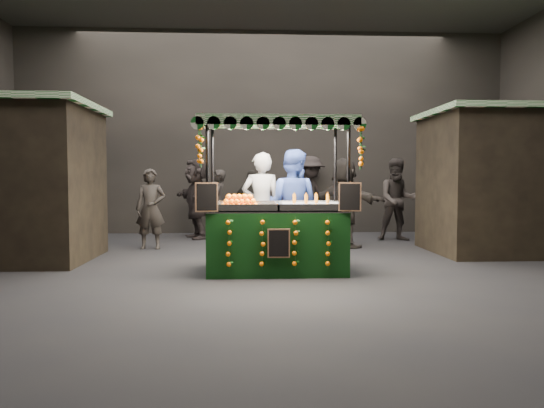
{
  "coord_description": "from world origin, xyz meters",
  "views": [
    {
      "loc": [
        -0.41,
        -7.31,
        1.36
      ],
      "look_at": [
        -0.03,
        0.16,
        0.97
      ],
      "focal_mm": 32.63,
      "sensor_mm": 36.0,
      "label": 1
    }
  ],
  "objects": [
    {
      "name": "ground",
      "position": [
        0.0,
        0.0,
        0.0
      ],
      "size": [
        12.0,
        12.0,
        0.0
      ],
      "primitive_type": "plane",
      "color": "black",
      "rests_on": "ground"
    },
    {
      "name": "market_hall",
      "position": [
        0.0,
        0.0,
        3.38
      ],
      "size": [
        12.1,
        10.1,
        5.05
      ],
      "color": "black",
      "rests_on": "ground"
    },
    {
      "name": "neighbour_stall_left",
      "position": [
        -4.4,
        1.0,
        1.31
      ],
      "size": [
        3.0,
        2.2,
        2.6
      ],
      "color": "black",
      "rests_on": "ground"
    },
    {
      "name": "neighbour_stall_right",
      "position": [
        4.4,
        1.5,
        1.31
      ],
      "size": [
        3.0,
        2.2,
        2.6
      ],
      "color": "black",
      "rests_on": "ground"
    },
    {
      "name": "juice_stall",
      "position": [
        0.03,
        -0.2,
        0.69
      ],
      "size": [
        2.28,
        1.34,
        2.21
      ],
      "color": "black",
      "rests_on": "ground"
    },
    {
      "name": "vendor_grey",
      "position": [
        -0.17,
        0.84,
        0.89
      ],
      "size": [
        0.66,
        0.44,
        1.79
      ],
      "rotation": [
        0.0,
        0.0,
        3.12
      ],
      "color": "slate",
      "rests_on": "ground"
    },
    {
      "name": "vendor_blue",
      "position": [
        0.34,
        0.75,
        0.92
      ],
      "size": [
        1.1,
        1.0,
        1.83
      ],
      "rotation": [
        0.0,
        0.0,
        2.71
      ],
      "color": "navy",
      "rests_on": "ground"
    },
    {
      "name": "shopper_0",
      "position": [
        -2.26,
        2.28,
        0.77
      ],
      "size": [
        0.57,
        0.38,
        1.55
      ],
      "rotation": [
        0.0,
        0.0,
        0.01
      ],
      "color": "#2C2724",
      "rests_on": "ground"
    },
    {
      "name": "shopper_1",
      "position": [
        2.88,
        3.28,
        0.9
      ],
      "size": [
        0.93,
        0.76,
        1.79
      ],
      "rotation": [
        0.0,
        0.0,
        -0.1
      ],
      "color": "#2B2523",
      "rests_on": "ground"
    },
    {
      "name": "shopper_2",
      "position": [
        -0.29,
        4.33,
        0.78
      ],
      "size": [
        0.98,
        0.58,
        1.56
      ],
      "rotation": [
        0.0,
        0.0,
        2.91
      ],
      "color": "black",
      "rests_on": "ground"
    },
    {
      "name": "shopper_3",
      "position": [
        1.13,
        4.6,
        0.95
      ],
      "size": [
        1.39,
        1.33,
        1.9
      ],
      "rotation": [
        0.0,
        0.0,
        0.69
      ],
      "color": "#2A2422",
      "rests_on": "ground"
    },
    {
      "name": "shopper_4",
      "position": [
        -4.19,
        2.93,
        0.91
      ],
      "size": [
        1.05,
        1.02,
        1.81
      ],
      "rotation": [
        0.0,
        0.0,
        3.87
      ],
      "color": "black",
      "rests_on": "ground"
    },
    {
      "name": "shopper_5",
      "position": [
        1.51,
        2.3,
        0.88
      ],
      "size": [
        1.49,
        1.55,
        1.76
      ],
      "rotation": [
        0.0,
        0.0,
        2.32
      ],
      "color": "#2C2723",
      "rests_on": "ground"
    },
    {
      "name": "shopper_6",
      "position": [
        -1.07,
        4.06,
        0.78
      ],
      "size": [
        0.38,
        0.57,
        1.56
      ],
      "rotation": [
        0.0,
        0.0,
        -1.57
      ],
      "color": "black",
      "rests_on": "ground"
    },
    {
      "name": "shopper_7",
      "position": [
        -1.55,
        3.89,
        0.9
      ],
      "size": [
        1.1,
        1.75,
        1.81
      ],
      "rotation": [
        0.0,
        0.0,
        -1.2
      ],
      "color": "#2C2524",
      "rests_on": "ground"
    }
  ]
}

